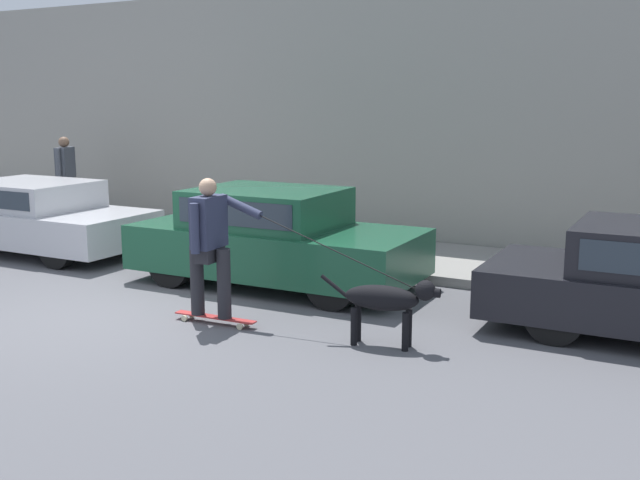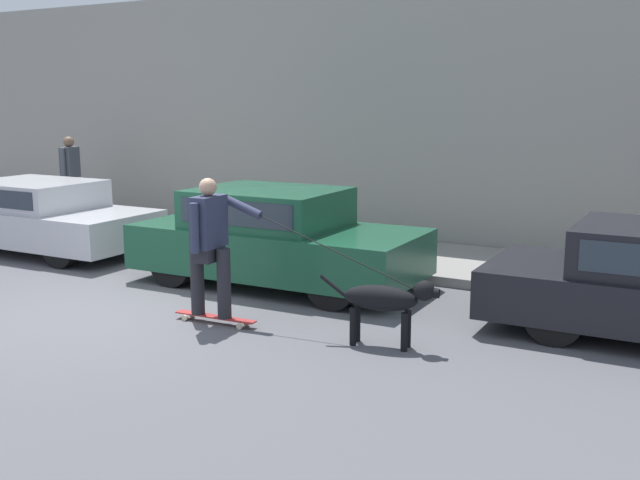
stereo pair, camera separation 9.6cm
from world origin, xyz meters
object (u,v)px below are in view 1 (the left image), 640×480
object	(u,v)px
dog	(387,300)
skateboarder	(210,242)
parked_car_1	(274,239)
parked_car_0	(37,218)
pedestrian_with_bag	(65,174)

from	to	relation	value
dog	skateboarder	size ratio (longest dim) A/B	0.43
parked_car_1	skateboarder	xyz separation A→B (m)	(0.34, -1.89, 0.30)
parked_car_1	dog	distance (m)	2.95
parked_car_1	parked_car_0	bearing A→B (deg)	178.79
dog	skateboarder	bearing A→B (deg)	177.19
parked_car_0	skateboarder	distance (m)	5.36
parked_car_1	skateboarder	world-z (taller)	skateboarder
parked_car_1	dog	bearing A→B (deg)	-36.00
skateboarder	pedestrian_with_bag	size ratio (longest dim) A/B	1.79
skateboarder	pedestrian_with_bag	bearing A→B (deg)	145.71
parked_car_1	pedestrian_with_bag	bearing A→B (deg)	160.17
parked_car_0	parked_car_1	bearing A→B (deg)	-0.70
pedestrian_with_bag	parked_car_1	bearing A→B (deg)	142.74
parked_car_0	skateboarder	xyz separation A→B (m)	(5.01, -1.89, 0.36)
parked_car_0	parked_car_1	size ratio (longest dim) A/B	0.99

